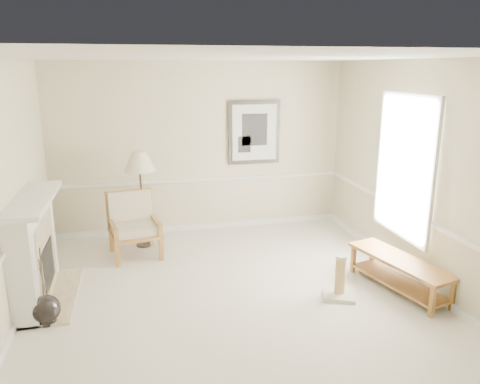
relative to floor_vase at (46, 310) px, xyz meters
name	(u,v)px	position (x,y,z in m)	size (l,w,h in m)	color
ground	(233,301)	(2.15, 0.06, -0.17)	(5.50, 5.50, 0.00)	silver
room	(243,150)	(2.29, 0.13, 1.70)	(5.04, 5.54, 2.92)	beige
fireplace	(35,250)	(-0.19, 0.66, 0.47)	(0.64, 1.64, 1.31)	white
floor_vase	(46,310)	(0.00, 0.00, 0.00)	(0.32, 0.32, 0.92)	black
armchair	(133,221)	(0.98, 1.90, 0.35)	(0.84, 0.89, 0.96)	olive
floor_lamp	(140,164)	(1.12, 2.20, 1.17)	(0.50, 0.50, 1.54)	black
bench	(400,269)	(4.30, -0.12, 0.12)	(0.80, 1.57, 0.43)	olive
scratching_post	(340,284)	(3.48, -0.12, 0.00)	(0.51, 0.51, 0.55)	beige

